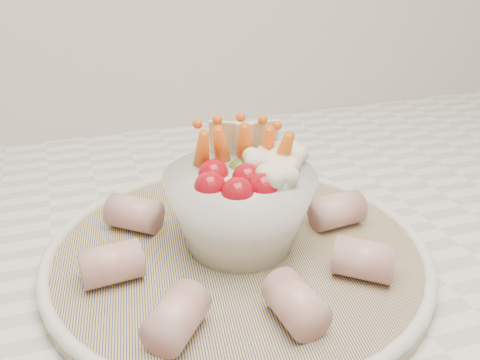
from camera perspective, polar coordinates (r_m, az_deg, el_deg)
name	(u,v)px	position (r m, az deg, el deg)	size (l,w,h in m)	color
serving_platter	(237,253)	(0.52, -0.31, -7.82)	(0.41, 0.41, 0.02)	navy
veggie_bowl	(242,202)	(0.50, 0.26, -2.40)	(0.14, 0.14, 0.12)	silver
cured_meat_rolls	(236,234)	(0.51, -0.43, -5.78)	(0.28, 0.29, 0.03)	#B15154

